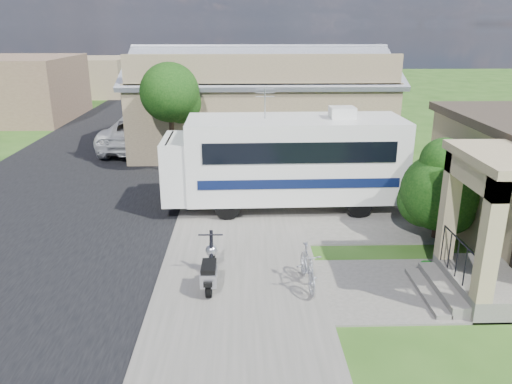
{
  "coord_description": "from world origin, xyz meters",
  "views": [
    {
      "loc": [
        -0.88,
        -11.37,
        5.98
      ],
      "look_at": [
        -0.5,
        2.5,
        1.3
      ],
      "focal_mm": 35.0,
      "sensor_mm": 36.0,
      "label": 1
    }
  ],
  "objects_px": {
    "shrub": "(442,188)",
    "pickup_truck": "(143,131)",
    "scooter": "(210,270)",
    "bicycle": "(307,269)",
    "garden_hose": "(427,267)",
    "motorhome": "(286,159)",
    "van": "(156,110)"
  },
  "relations": [
    {
      "from": "scooter",
      "to": "pickup_truck",
      "type": "bearing_deg",
      "value": 106.6
    },
    {
      "from": "bicycle",
      "to": "scooter",
      "type": "bearing_deg",
      "value": 174.86
    },
    {
      "from": "scooter",
      "to": "van",
      "type": "relative_size",
      "value": 0.3
    },
    {
      "from": "motorhome",
      "to": "shrub",
      "type": "distance_m",
      "value": 5.03
    },
    {
      "from": "shrub",
      "to": "garden_hose",
      "type": "xyz_separation_m",
      "value": [
        -0.98,
        -2.01,
        -1.46
      ]
    },
    {
      "from": "motorhome",
      "to": "pickup_truck",
      "type": "height_order",
      "value": "motorhome"
    },
    {
      "from": "scooter",
      "to": "shrub",
      "type": "bearing_deg",
      "value": 23.78
    },
    {
      "from": "motorhome",
      "to": "pickup_truck",
      "type": "distance_m",
      "value": 10.91
    },
    {
      "from": "shrub",
      "to": "scooter",
      "type": "height_order",
      "value": "shrub"
    },
    {
      "from": "pickup_truck",
      "to": "garden_hose",
      "type": "height_order",
      "value": "pickup_truck"
    },
    {
      "from": "motorhome",
      "to": "van",
      "type": "height_order",
      "value": "motorhome"
    },
    {
      "from": "shrub",
      "to": "pickup_truck",
      "type": "bearing_deg",
      "value": 132.92
    },
    {
      "from": "garden_hose",
      "to": "pickup_truck",
      "type": "bearing_deg",
      "value": 125.71
    },
    {
      "from": "shrub",
      "to": "bicycle",
      "type": "bearing_deg",
      "value": -145.65
    },
    {
      "from": "garden_hose",
      "to": "bicycle",
      "type": "bearing_deg",
      "value": -165.13
    },
    {
      "from": "shrub",
      "to": "pickup_truck",
      "type": "relative_size",
      "value": 0.47
    },
    {
      "from": "scooter",
      "to": "garden_hose",
      "type": "height_order",
      "value": "scooter"
    },
    {
      "from": "scooter",
      "to": "bicycle",
      "type": "xyz_separation_m",
      "value": [
        2.3,
        -0.04,
        -0.01
      ]
    },
    {
      "from": "motorhome",
      "to": "pickup_truck",
      "type": "xyz_separation_m",
      "value": [
        -6.41,
        8.78,
        -0.84
      ]
    },
    {
      "from": "shrub",
      "to": "scooter",
      "type": "xyz_separation_m",
      "value": [
        -6.48,
        -2.82,
        -1.04
      ]
    },
    {
      "from": "pickup_truck",
      "to": "van",
      "type": "distance_m",
      "value": 6.87
    },
    {
      "from": "bicycle",
      "to": "garden_hose",
      "type": "distance_m",
      "value": 3.34
    },
    {
      "from": "bicycle",
      "to": "pickup_truck",
      "type": "distance_m",
      "value": 15.73
    },
    {
      "from": "bicycle",
      "to": "pickup_truck",
      "type": "relative_size",
      "value": 0.26
    },
    {
      "from": "scooter",
      "to": "van",
      "type": "height_order",
      "value": "van"
    },
    {
      "from": "pickup_truck",
      "to": "garden_hose",
      "type": "relative_size",
      "value": 18.71
    },
    {
      "from": "bicycle",
      "to": "pickup_truck",
      "type": "xyz_separation_m",
      "value": [
        -6.48,
        14.32,
        0.4
      ]
    },
    {
      "from": "van",
      "to": "garden_hose",
      "type": "xyz_separation_m",
      "value": [
        10.16,
        -20.32,
        -0.75
      ]
    },
    {
      "from": "scooter",
      "to": "van",
      "type": "xyz_separation_m",
      "value": [
        -4.66,
        21.13,
        0.33
      ]
    },
    {
      "from": "shrub",
      "to": "scooter",
      "type": "distance_m",
      "value": 7.14
    },
    {
      "from": "scooter",
      "to": "motorhome",
      "type": "bearing_deg",
      "value": 68.17
    },
    {
      "from": "shrub",
      "to": "garden_hose",
      "type": "relative_size",
      "value": 8.8
    }
  ]
}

